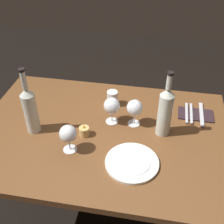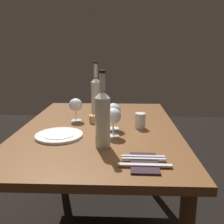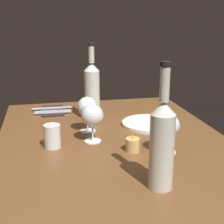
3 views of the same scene
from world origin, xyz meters
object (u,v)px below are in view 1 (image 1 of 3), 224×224
at_px(wine_glass_left, 68,134).
at_px(wine_bottle, 30,109).
at_px(folded_napkin, 196,115).
at_px(water_tumbler, 112,99).
at_px(wine_glass_right, 135,108).
at_px(wine_glass_centre, 112,106).
at_px(dinner_plate, 132,162).
at_px(fork_inner, 191,113).
at_px(votive_candle, 84,131).
at_px(table_knife, 201,114).
at_px(wine_bottle_second, 165,111).
at_px(fork_outer, 187,113).

xyz_separation_m(wine_glass_left, wine_bottle, (-0.22, 0.11, 0.04)).
relative_size(wine_glass_left, folded_napkin, 0.76).
relative_size(wine_glass_left, water_tumbler, 1.66).
relative_size(wine_glass_right, wine_glass_centre, 1.00).
bearing_deg(dinner_plate, wine_bottle, 164.93).
xyz_separation_m(water_tumbler, fork_inner, (0.45, -0.02, -0.03)).
height_order(wine_glass_right, water_tumbler, wine_glass_right).
xyz_separation_m(wine_glass_left, folded_napkin, (0.61, 0.38, -0.10)).
relative_size(wine_glass_centre, votive_candle, 2.24).
distance_m(water_tumbler, table_knife, 0.50).
relative_size(wine_glass_right, wine_bottle_second, 0.42).
bearing_deg(wine_bottle, table_knife, 17.66).
bearing_deg(fork_outer, fork_inner, 0.00).
bearing_deg(table_knife, wine_glass_left, -149.13).
distance_m(wine_glass_centre, water_tumbler, 0.17).
xyz_separation_m(wine_bottle, table_knife, (0.86, 0.27, -0.13)).
height_order(water_tumbler, fork_inner, water_tumbler).
xyz_separation_m(wine_glass_left, wine_glass_right, (0.28, 0.25, 0.00)).
bearing_deg(folded_napkin, wine_glass_left, -147.90).
xyz_separation_m(votive_candle, dinner_plate, (0.26, -0.15, -0.02)).
bearing_deg(table_knife, water_tumbler, 178.13).
height_order(wine_glass_right, table_knife, wine_glass_right).
xyz_separation_m(wine_glass_centre, table_knife, (0.48, 0.14, -0.09)).
relative_size(wine_glass_centre, water_tumbler, 1.71).
relative_size(wine_bottle, dinner_plate, 1.46).
bearing_deg(fork_inner, votive_candle, -153.80).
bearing_deg(wine_glass_right, table_knife, 20.62).
distance_m(wine_bottle_second, folded_napkin, 0.29).
height_order(folded_napkin, table_knife, table_knife).
bearing_deg(fork_outer, wine_glass_centre, -160.80).
height_order(wine_glass_right, wine_glass_centre, same).
bearing_deg(wine_glass_centre, fork_outer, 19.20).
bearing_deg(wine_glass_left, wine_glass_centre, 56.56).
bearing_deg(fork_inner, table_knife, 0.00).
height_order(wine_bottle_second, fork_inner, wine_bottle_second).
relative_size(water_tumbler, fork_inner, 0.49).
relative_size(wine_bottle, votive_candle, 5.37).
bearing_deg(folded_napkin, dinner_plate, -126.10).
relative_size(water_tumbler, votive_candle, 1.31).
distance_m(wine_glass_centre, wine_bottle_second, 0.27).
height_order(votive_candle, fork_outer, votive_candle).
bearing_deg(water_tumbler, table_knife, -1.87).
bearing_deg(water_tumbler, fork_inner, -2.10).
bearing_deg(fork_inner, wine_bottle_second, -130.49).
relative_size(wine_glass_centre, dinner_plate, 0.61).
distance_m(water_tumbler, votive_candle, 0.30).
bearing_deg(table_knife, dinner_plate, -128.71).
relative_size(wine_bottle_second, water_tumbler, 4.05).
relative_size(dinner_plate, table_knife, 1.17).
relative_size(folded_napkin, fork_outer, 1.06).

